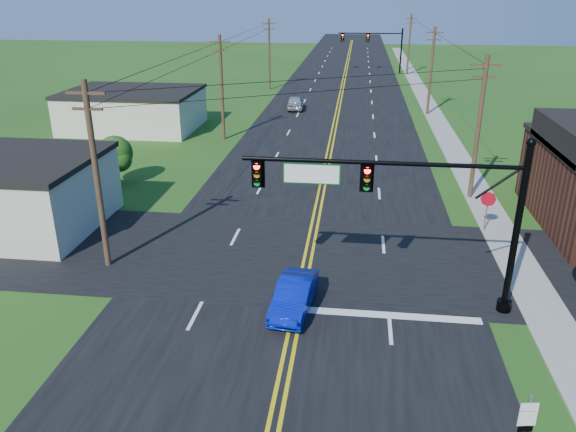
# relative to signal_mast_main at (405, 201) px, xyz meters

# --- Properties ---
(ground) EXTENTS (260.00, 260.00, 0.00)m
(ground) POSITION_rel_signal_mast_main_xyz_m (-4.34, -8.00, -4.75)
(ground) COLOR #224915
(ground) RESTS_ON ground
(road_main) EXTENTS (16.00, 220.00, 0.04)m
(road_main) POSITION_rel_signal_mast_main_xyz_m (-4.34, 42.00, -4.73)
(road_main) COLOR black
(road_main) RESTS_ON ground
(road_cross) EXTENTS (70.00, 10.00, 0.04)m
(road_cross) POSITION_rel_signal_mast_main_xyz_m (-4.34, 4.00, -4.73)
(road_cross) COLOR black
(road_cross) RESTS_ON ground
(sidewalk) EXTENTS (2.00, 160.00, 0.08)m
(sidewalk) POSITION_rel_signal_mast_main_xyz_m (6.16, 32.00, -4.71)
(sidewalk) COLOR gray
(sidewalk) RESTS_ON ground
(signal_mast_main) EXTENTS (11.30, 0.60, 7.48)m
(signal_mast_main) POSITION_rel_signal_mast_main_xyz_m (0.00, 0.00, 0.00)
(signal_mast_main) COLOR black
(signal_mast_main) RESTS_ON ground
(signal_mast_far) EXTENTS (10.98, 0.60, 7.48)m
(signal_mast_far) POSITION_rel_signal_mast_main_xyz_m (0.10, 72.00, -0.20)
(signal_mast_far) COLOR black
(signal_mast_far) RESTS_ON ground
(cream_bldg_near) EXTENTS (10.20, 8.20, 4.10)m
(cream_bldg_near) POSITION_rel_signal_mast_main_xyz_m (-21.34, 6.00, -2.69)
(cream_bldg_near) COLOR beige
(cream_bldg_near) RESTS_ON ground
(cream_bldg_far) EXTENTS (12.20, 9.20, 3.70)m
(cream_bldg_far) POSITION_rel_signal_mast_main_xyz_m (-23.34, 30.00, -2.89)
(cream_bldg_far) COLOR beige
(cream_bldg_far) RESTS_ON ground
(utility_pole_left_a) EXTENTS (1.80, 0.28, 9.00)m
(utility_pole_left_a) POSITION_rel_signal_mast_main_xyz_m (-13.84, 2.00, -0.03)
(utility_pole_left_a) COLOR #39281A
(utility_pole_left_a) RESTS_ON ground
(utility_pole_left_b) EXTENTS (1.80, 0.28, 9.00)m
(utility_pole_left_b) POSITION_rel_signal_mast_main_xyz_m (-13.84, 27.00, -0.03)
(utility_pole_left_b) COLOR #39281A
(utility_pole_left_b) RESTS_ON ground
(utility_pole_left_c) EXTENTS (1.80, 0.28, 9.00)m
(utility_pole_left_c) POSITION_rel_signal_mast_main_xyz_m (-13.84, 54.00, -0.03)
(utility_pole_left_c) COLOR #39281A
(utility_pole_left_c) RESTS_ON ground
(utility_pole_right_a) EXTENTS (1.80, 0.28, 9.00)m
(utility_pole_right_a) POSITION_rel_signal_mast_main_xyz_m (5.46, 14.00, -0.03)
(utility_pole_right_a) COLOR #39281A
(utility_pole_right_a) RESTS_ON ground
(utility_pole_right_b) EXTENTS (1.80, 0.28, 9.00)m
(utility_pole_right_b) POSITION_rel_signal_mast_main_xyz_m (5.46, 40.00, -0.03)
(utility_pole_right_b) COLOR #39281A
(utility_pole_right_b) RESTS_ON ground
(utility_pole_right_c) EXTENTS (1.80, 0.28, 9.00)m
(utility_pole_right_c) POSITION_rel_signal_mast_main_xyz_m (5.46, 70.00, -0.03)
(utility_pole_right_c) COLOR #39281A
(utility_pole_right_c) RESTS_ON ground
(tree_right_back) EXTENTS (3.00, 3.00, 4.10)m
(tree_right_back) POSITION_rel_signal_mast_main_xyz_m (11.66, 18.00, -2.15)
(tree_right_back) COLOR #39281A
(tree_right_back) RESTS_ON ground
(tree_left) EXTENTS (2.40, 2.40, 3.37)m
(tree_left) POSITION_rel_signal_mast_main_xyz_m (-18.34, 14.00, -2.59)
(tree_left) COLOR #39281A
(tree_left) RESTS_ON ground
(blue_car) EXTENTS (1.82, 4.17, 1.33)m
(blue_car) POSITION_rel_signal_mast_main_xyz_m (-4.31, -1.00, -4.08)
(blue_car) COLOR #0818B7
(blue_car) RESTS_ON ground
(distant_car) EXTENTS (2.14, 4.54, 1.50)m
(distant_car) POSITION_rel_signal_mast_main_xyz_m (-8.92, 40.89, -4.00)
(distant_car) COLOR silver
(distant_car) RESTS_ON ground
(route_sign) EXTENTS (0.53, 0.12, 2.12)m
(route_sign) POSITION_rel_signal_mast_main_xyz_m (3.16, -8.02, -3.52)
(route_sign) COLOR slate
(route_sign) RESTS_ON ground
(stop_sign) EXTENTS (0.83, 0.19, 2.35)m
(stop_sign) POSITION_rel_signal_mast_main_xyz_m (5.31, 8.50, -3.06)
(stop_sign) COLOR slate
(stop_sign) RESTS_ON ground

